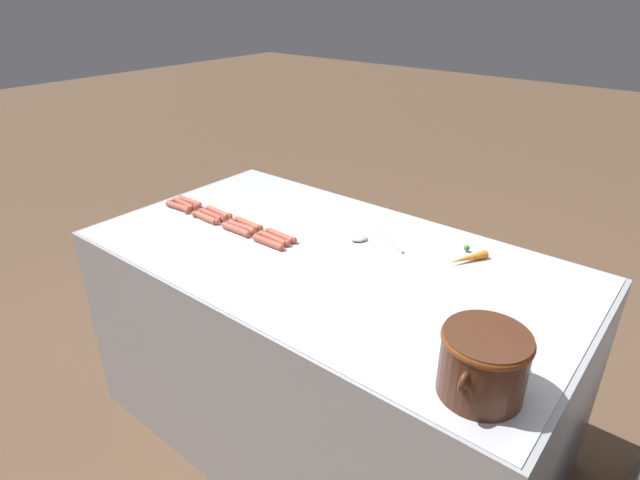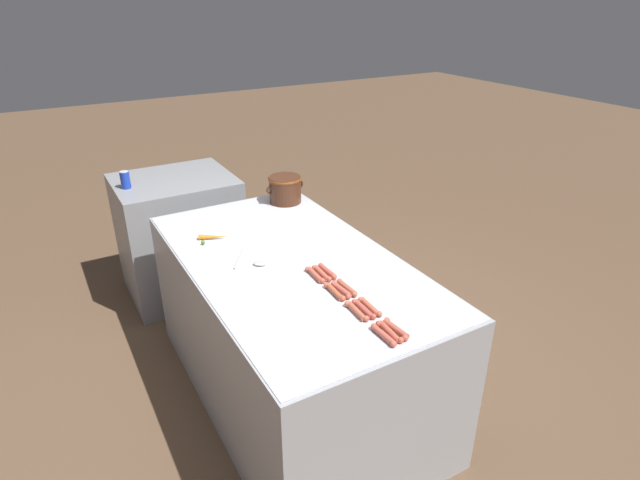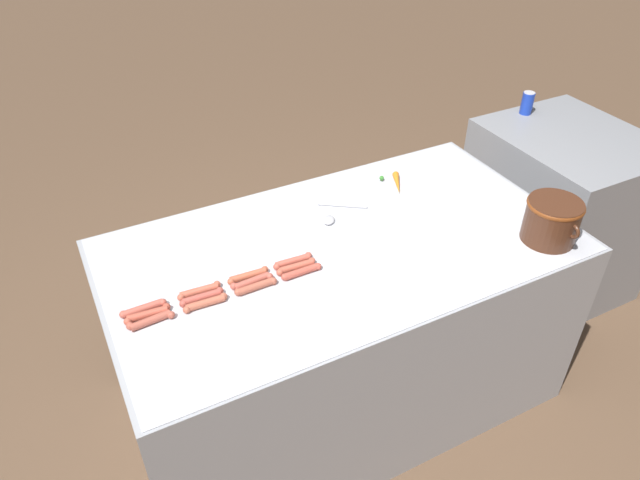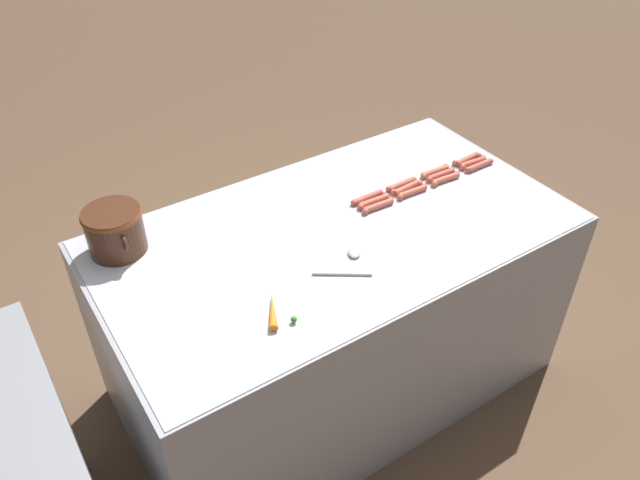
{
  "view_description": "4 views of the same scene",
  "coord_description": "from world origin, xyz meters",
  "px_view_note": "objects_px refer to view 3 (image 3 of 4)",
  "views": [
    {
      "loc": [
        1.41,
        1.1,
        1.87
      ],
      "look_at": [
        -0.06,
        -0.09,
        0.93
      ],
      "focal_mm": 29.33,
      "sensor_mm": 36.0,
      "label": 1
    },
    {
      "loc": [
        -1.09,
        -2.21,
        2.24
      ],
      "look_at": [
        0.15,
        -0.06,
        1.03
      ],
      "focal_mm": 28.96,
      "sensor_mm": 36.0,
      "label": 2
    },
    {
      "loc": [
        1.65,
        -0.95,
        2.37
      ],
      "look_at": [
        -0.05,
        -0.07,
        0.93
      ],
      "focal_mm": 32.99,
      "sensor_mm": 36.0,
      "label": 3
    },
    {
      "loc": [
        -1.64,
        1.15,
        2.45
      ],
      "look_at": [
        -0.07,
        0.12,
        0.96
      ],
      "focal_mm": 35.23,
      "sensor_mm": 36.0,
      "label": 4
    }
  ],
  "objects_px": {
    "hot_dog_11": "(302,272)",
    "carrot": "(396,183)",
    "bean_pot": "(552,219)",
    "hot_dog_1": "(199,291)",
    "hot_dog_3": "(293,261)",
    "back_cabinet": "(555,212)",
    "hot_dog_8": "(151,320)",
    "hot_dog_6": "(252,281)",
    "hot_dog_9": "(205,303)",
    "hot_dog_0": "(143,308)",
    "serving_spoon": "(333,215)",
    "soda_can": "(527,103)",
    "hot_dog_7": "(296,267)",
    "hot_dog_4": "(147,314)",
    "hot_dog_5": "(202,297)",
    "hot_dog_10": "(256,287)",
    "hot_dog_2": "(248,275)"
  },
  "relations": [
    {
      "from": "hot_dog_11",
      "to": "carrot",
      "type": "bearing_deg",
      "value": 119.09
    },
    {
      "from": "hot_dog_11",
      "to": "bean_pot",
      "type": "bearing_deg",
      "value": 75.54
    },
    {
      "from": "hot_dog_1",
      "to": "hot_dog_3",
      "type": "relative_size",
      "value": 1.0
    },
    {
      "from": "back_cabinet",
      "to": "hot_dog_8",
      "type": "xyz_separation_m",
      "value": [
        0.31,
        -2.34,
        0.46
      ]
    },
    {
      "from": "hot_dog_6",
      "to": "hot_dog_8",
      "type": "xyz_separation_m",
      "value": [
        0.03,
        -0.39,
        0.0
      ]
    },
    {
      "from": "hot_dog_9",
      "to": "carrot",
      "type": "bearing_deg",
      "value": 109.57
    },
    {
      "from": "hot_dog_6",
      "to": "carrot",
      "type": "distance_m",
      "value": 0.93
    },
    {
      "from": "hot_dog_0",
      "to": "serving_spoon",
      "type": "height_order",
      "value": "hot_dog_0"
    },
    {
      "from": "hot_dog_0",
      "to": "hot_dog_1",
      "type": "height_order",
      "value": "same"
    },
    {
      "from": "hot_dog_11",
      "to": "soda_can",
      "type": "height_order",
      "value": "soda_can"
    },
    {
      "from": "hot_dog_7",
      "to": "hot_dog_9",
      "type": "xyz_separation_m",
      "value": [
        0.04,
        -0.38,
        0.0
      ]
    },
    {
      "from": "hot_dog_6",
      "to": "serving_spoon",
      "type": "distance_m",
      "value": 0.55
    },
    {
      "from": "hot_dog_4",
      "to": "hot_dog_0",
      "type": "bearing_deg",
      "value": -170.97
    },
    {
      "from": "hot_dog_5",
      "to": "serving_spoon",
      "type": "height_order",
      "value": "hot_dog_5"
    },
    {
      "from": "hot_dog_7",
      "to": "hot_dog_6",
      "type": "bearing_deg",
      "value": -89.14
    },
    {
      "from": "hot_dog_10",
      "to": "hot_dog_6",
      "type": "bearing_deg",
      "value": -176.74
    },
    {
      "from": "hot_dog_3",
      "to": "soda_can",
      "type": "xyz_separation_m",
      "value": [
        -0.58,
        1.72,
        0.09
      ]
    },
    {
      "from": "hot_dog_6",
      "to": "hot_dog_8",
      "type": "distance_m",
      "value": 0.39
    },
    {
      "from": "hot_dog_0",
      "to": "hot_dog_3",
      "type": "xyz_separation_m",
      "value": [
        0.0,
        0.58,
        0.0
      ]
    },
    {
      "from": "hot_dog_5",
      "to": "bean_pot",
      "type": "distance_m",
      "value": 1.42
    },
    {
      "from": "hot_dog_1",
      "to": "soda_can",
      "type": "height_order",
      "value": "soda_can"
    },
    {
      "from": "hot_dog_5",
      "to": "soda_can",
      "type": "relative_size",
      "value": 1.34
    },
    {
      "from": "hot_dog_0",
      "to": "hot_dog_11",
      "type": "relative_size",
      "value": 1.0
    },
    {
      "from": "carrot",
      "to": "soda_can",
      "type": "bearing_deg",
      "value": 104.78
    },
    {
      "from": "soda_can",
      "to": "hot_dog_7",
      "type": "bearing_deg",
      "value": -70.38
    },
    {
      "from": "hot_dog_7",
      "to": "serving_spoon",
      "type": "height_order",
      "value": "hot_dog_7"
    },
    {
      "from": "hot_dog_2",
      "to": "hot_dog_7",
      "type": "relative_size",
      "value": 1.0
    },
    {
      "from": "hot_dog_11",
      "to": "bean_pot",
      "type": "distance_m",
      "value": 1.04
    },
    {
      "from": "hot_dog_9",
      "to": "hot_dog_10",
      "type": "xyz_separation_m",
      "value": [
        0.0,
        0.19,
        0.0
      ]
    },
    {
      "from": "hot_dog_3",
      "to": "bean_pot",
      "type": "height_order",
      "value": "bean_pot"
    },
    {
      "from": "serving_spoon",
      "to": "hot_dog_11",
      "type": "bearing_deg",
      "value": -45.49
    },
    {
      "from": "hot_dog_1",
      "to": "serving_spoon",
      "type": "height_order",
      "value": "hot_dog_1"
    },
    {
      "from": "hot_dog_2",
      "to": "bean_pot",
      "type": "bearing_deg",
      "value": 74.49
    },
    {
      "from": "hot_dog_8",
      "to": "hot_dog_6",
      "type": "bearing_deg",
      "value": 94.71
    },
    {
      "from": "hot_dog_2",
      "to": "hot_dog_7",
      "type": "bearing_deg",
      "value": 79.15
    },
    {
      "from": "hot_dog_0",
      "to": "serving_spoon",
      "type": "distance_m",
      "value": 0.9
    },
    {
      "from": "hot_dog_4",
      "to": "bean_pot",
      "type": "distance_m",
      "value": 1.61
    },
    {
      "from": "hot_dog_3",
      "to": "hot_dog_5",
      "type": "height_order",
      "value": "same"
    },
    {
      "from": "bean_pot",
      "to": "serving_spoon",
      "type": "xyz_separation_m",
      "value": [
        -0.55,
        -0.71,
        -0.09
      ]
    },
    {
      "from": "hot_dog_6",
      "to": "hot_dog_7",
      "type": "relative_size",
      "value": 1.0
    },
    {
      "from": "hot_dog_0",
      "to": "soda_can",
      "type": "bearing_deg",
      "value": 104.06
    },
    {
      "from": "hot_dog_2",
      "to": "serving_spoon",
      "type": "relative_size",
      "value": 0.69
    },
    {
      "from": "back_cabinet",
      "to": "carrot",
      "type": "xyz_separation_m",
      "value": [
        -0.07,
        -1.08,
        0.46
      ]
    },
    {
      "from": "hot_dog_4",
      "to": "hot_dog_8",
      "type": "relative_size",
      "value": 1.0
    },
    {
      "from": "hot_dog_1",
      "to": "hot_dog_8",
      "type": "xyz_separation_m",
      "value": [
        0.07,
        -0.2,
        0.0
      ]
    },
    {
      "from": "hot_dog_7",
      "to": "serving_spoon",
      "type": "xyz_separation_m",
      "value": [
        -0.25,
        0.3,
        -0.01
      ]
    },
    {
      "from": "hot_dog_2",
      "to": "soda_can",
      "type": "height_order",
      "value": "soda_can"
    },
    {
      "from": "hot_dog_6",
      "to": "hot_dog_11",
      "type": "height_order",
      "value": "same"
    },
    {
      "from": "back_cabinet",
      "to": "serving_spoon",
      "type": "xyz_separation_m",
      "value": [
        0.02,
        -1.47,
        0.45
      ]
    },
    {
      "from": "hot_dog_1",
      "to": "carrot",
      "type": "bearing_deg",
      "value": 106.01
    }
  ]
}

